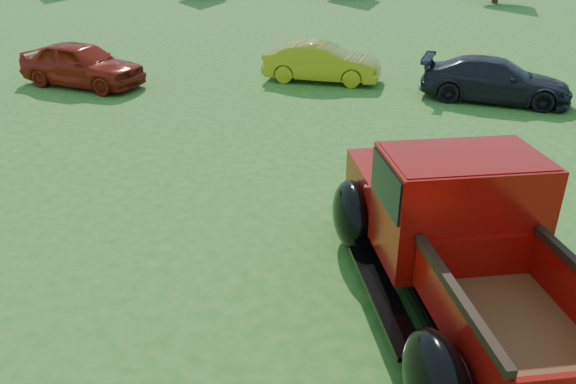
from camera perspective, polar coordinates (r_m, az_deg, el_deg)
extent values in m
plane|color=#275919|center=(8.45, 3.13, -7.06)|extent=(120.00, 120.00, 0.00)
cylinder|color=black|center=(8.64, 7.14, -3.07)|extent=(0.53, 0.91, 0.87)
cylinder|color=black|center=(9.25, 18.32, -2.20)|extent=(0.53, 0.91, 0.87)
cube|color=black|center=(7.56, 17.20, -8.34)|extent=(3.12, 5.33, 0.22)
cube|color=#920C07|center=(8.77, 13.01, 0.57)|extent=(2.28, 2.15, 0.67)
cube|color=silver|center=(9.49, 11.34, 2.68)|extent=(1.67, 0.64, 0.54)
cube|color=#920C07|center=(7.44, 16.88, -1.51)|extent=(2.24, 1.82, 1.41)
cube|color=black|center=(7.28, 17.26, 1.14)|extent=(2.25, 1.73, 0.54)
cube|color=#920C07|center=(7.17, 17.57, 3.27)|extent=(2.12, 1.69, 0.09)
cube|color=brown|center=(6.50, 22.22, -13.55)|extent=(2.10, 2.54, 0.05)
cube|color=#920C07|center=(6.02, 16.42, -12.57)|extent=(0.77, 2.07, 0.57)
cube|color=#920C07|center=(7.11, 18.55, -6.42)|extent=(1.40, 0.54, 0.57)
cube|color=black|center=(5.82, 16.84, -9.97)|extent=(0.81, 2.09, 0.10)
ellipsoid|color=black|center=(8.55, 6.48, -2.36)|extent=(0.85, 1.25, 0.96)
ellipsoid|color=black|center=(9.24, 19.04, -1.44)|extent=(0.85, 1.25, 0.96)
cube|color=black|center=(7.25, 9.64, -10.31)|extent=(1.08, 2.27, 0.07)
cube|color=black|center=(8.05, 24.03, -8.41)|extent=(1.08, 2.27, 0.07)
imported|color=maroon|center=(18.36, -20.22, 12.11)|extent=(4.12, 2.31, 1.32)
imported|color=#A69716|center=(17.83, 3.47, 13.01)|extent=(3.63, 1.41, 1.18)
imported|color=black|center=(16.82, 20.29, 10.64)|extent=(4.21, 2.22, 1.16)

